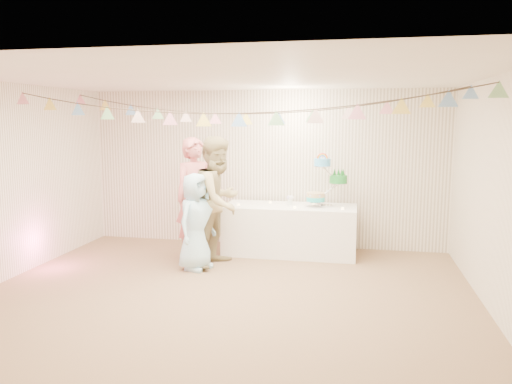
% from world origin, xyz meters
% --- Properties ---
extents(floor, '(6.00, 6.00, 0.00)m').
position_xyz_m(floor, '(0.00, 0.00, 0.00)').
color(floor, brown).
rests_on(floor, ground).
extents(ceiling, '(6.00, 6.00, 0.00)m').
position_xyz_m(ceiling, '(0.00, 0.00, 2.60)').
color(ceiling, silver).
rests_on(ceiling, ground).
extents(back_wall, '(6.00, 6.00, 0.00)m').
position_xyz_m(back_wall, '(0.00, 2.50, 1.30)').
color(back_wall, white).
rests_on(back_wall, ground).
extents(front_wall, '(6.00, 6.00, 0.00)m').
position_xyz_m(front_wall, '(0.00, -2.50, 1.30)').
color(front_wall, white).
rests_on(front_wall, ground).
extents(left_wall, '(5.00, 5.00, 0.00)m').
position_xyz_m(left_wall, '(-3.00, 0.00, 1.30)').
color(left_wall, white).
rests_on(left_wall, ground).
extents(right_wall, '(5.00, 5.00, 0.00)m').
position_xyz_m(right_wall, '(3.00, 0.00, 1.30)').
color(right_wall, white).
rests_on(right_wall, ground).
extents(table, '(2.06, 0.83, 0.77)m').
position_xyz_m(table, '(0.51, 1.98, 0.39)').
color(table, white).
rests_on(table, floor).
extents(cake_stand, '(0.69, 0.41, 0.77)m').
position_xyz_m(cake_stand, '(1.06, 2.03, 1.14)').
color(cake_stand, silver).
rests_on(cake_stand, table).
extents(cake_bottom, '(0.31, 0.31, 0.15)m').
position_xyz_m(cake_bottom, '(0.91, 1.97, 0.84)').
color(cake_bottom, '#2AC6C5').
rests_on(cake_bottom, cake_stand).
extents(cake_middle, '(0.27, 0.27, 0.22)m').
position_xyz_m(cake_middle, '(1.24, 2.12, 1.11)').
color(cake_middle, '#1D842E').
rests_on(cake_middle, cake_stand).
extents(cake_top_tier, '(0.25, 0.25, 0.19)m').
position_xyz_m(cake_top_tier, '(1.00, 2.00, 1.38)').
color(cake_top_tier, '#4FB4FB').
rests_on(cake_top_tier, cake_stand).
extents(platter, '(0.35, 0.35, 0.02)m').
position_xyz_m(platter, '(0.01, 1.93, 0.76)').
color(platter, white).
rests_on(platter, table).
extents(posy, '(0.13, 0.13, 0.15)m').
position_xyz_m(posy, '(0.50, 2.03, 0.83)').
color(posy, white).
rests_on(posy, table).
extents(person_adult_a, '(0.79, 0.79, 1.85)m').
position_xyz_m(person_adult_a, '(-0.87, 1.46, 0.93)').
color(person_adult_a, '#D36E6F').
rests_on(person_adult_a, floor).
extents(person_adult_b, '(0.95, 1.08, 1.88)m').
position_xyz_m(person_adult_b, '(-0.43, 1.18, 0.94)').
color(person_adult_b, tan).
rests_on(person_adult_b, floor).
extents(person_child, '(0.64, 0.78, 1.38)m').
position_xyz_m(person_child, '(-0.69, 0.90, 0.69)').
color(person_child, '#B2E5FD').
rests_on(person_child, floor).
extents(bunting_back, '(5.60, 1.10, 0.40)m').
position_xyz_m(bunting_back, '(0.00, 1.10, 2.35)').
color(bunting_back, pink).
rests_on(bunting_back, ceiling).
extents(bunting_front, '(5.60, 0.90, 0.36)m').
position_xyz_m(bunting_front, '(0.00, -0.20, 2.32)').
color(bunting_front, '#72A5E5').
rests_on(bunting_front, ceiling).
extents(tealight_0, '(0.04, 0.04, 0.03)m').
position_xyz_m(tealight_0, '(-0.29, 1.83, 0.79)').
color(tealight_0, '#FFD88C').
rests_on(tealight_0, table).
extents(tealight_1, '(0.04, 0.04, 0.03)m').
position_xyz_m(tealight_1, '(0.16, 2.16, 0.79)').
color(tealight_1, '#FFD88C').
rests_on(tealight_1, table).
extents(tealight_2, '(0.04, 0.04, 0.03)m').
position_xyz_m(tealight_2, '(0.61, 1.76, 0.79)').
color(tealight_2, '#FFD88C').
rests_on(tealight_2, table).
extents(tealight_3, '(0.04, 0.04, 0.03)m').
position_xyz_m(tealight_3, '(0.86, 2.20, 0.79)').
color(tealight_3, '#FFD88C').
rests_on(tealight_3, table).
extents(tealight_4, '(0.04, 0.04, 0.03)m').
position_xyz_m(tealight_4, '(1.33, 1.80, 0.79)').
color(tealight_4, '#FFD88C').
rests_on(tealight_4, table).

